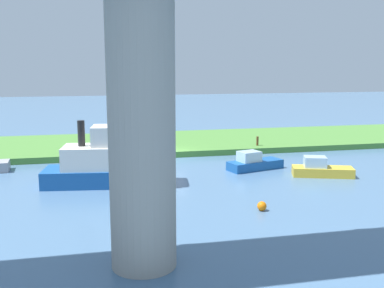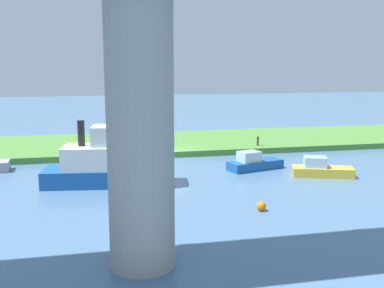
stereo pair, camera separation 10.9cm
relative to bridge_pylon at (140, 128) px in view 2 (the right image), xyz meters
name	(u,v)px [view 2 (the right image)]	position (x,y,z in m)	size (l,w,h in m)	color
ground_plane	(171,158)	(-4.60, -19.93, -5.34)	(160.00, 160.00, 0.00)	#4C7093
grassy_bank	(160,143)	(-4.60, -25.93, -5.09)	(80.00, 12.00, 0.50)	#4C8438
bridge_pylon	(140,128)	(0.00, 0.00, 0.00)	(2.47, 2.47, 10.67)	#9E998E
person_on_bank	(118,142)	(-0.40, -21.70, -4.13)	(0.50, 0.50, 1.39)	#2D334C
mooring_post	(258,141)	(-12.67, -21.32, -4.43)	(0.20, 0.20, 0.81)	brown
motorboat_red	(113,161)	(0.50, -12.46, -3.79)	(8.45, 3.82, 4.16)	#195199
houseboat_blue	(93,167)	(1.76, -15.61, -4.86)	(4.09, 1.72, 1.33)	#1E232D
pontoon_yellow	(254,163)	(-9.80, -14.49, -4.84)	(4.42, 2.57, 1.39)	#195199
motorboat_white	(321,169)	(-13.62, -11.55, -4.85)	(4.34, 2.71, 1.36)	gold
marker_buoy	(261,206)	(-6.85, -5.26, -5.09)	(0.50, 0.50, 0.50)	orange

